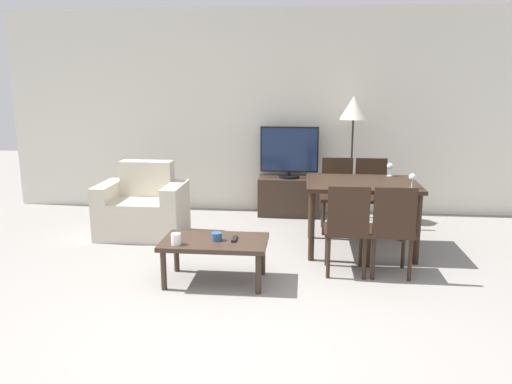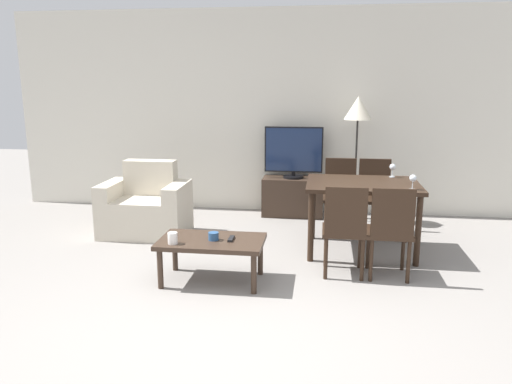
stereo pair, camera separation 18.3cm
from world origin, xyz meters
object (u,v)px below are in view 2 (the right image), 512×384
dining_chair_far (375,192)px  wine_glass_left (393,168)px  dining_table (362,192)px  wine_glass_center (413,179)px  dining_chair_far_left (340,191)px  tv_stand (293,197)px  armchair (146,208)px  tv (294,152)px  dining_chair_near_right (390,228)px  dining_chair_near (345,226)px  cup_white_near (173,238)px  remote_primary (231,239)px  floor_lamp (358,114)px  coffee_table (212,245)px  cup_colored_far (213,236)px

dining_chair_far → wine_glass_left: wine_glass_left is taller
dining_table → wine_glass_center: 0.57m
dining_chair_far_left → tv_stand: bearing=133.7°
dining_chair_far_left → wine_glass_center: 1.27m
armchair → dining_chair_far_left: bearing=11.1°
tv → dining_chair_near_right: size_ratio=0.88×
dining_chair_near → dining_chair_near_right: (0.40, 0.00, 0.00)m
cup_white_near → remote_primary: bearing=19.8°
dining_chair_far_left → floor_lamp: size_ratio=0.55×
dining_table → remote_primary: size_ratio=7.63×
tv_stand → wine_glass_center: (1.24, -1.65, 0.59)m
wine_glass_center → remote_primary: bearing=-156.8°
dining_chair_near → wine_glass_center: wine_glass_center is taller
dining_chair_far_left → dining_chair_near: bearing=-90.0°
dining_chair_far → wine_glass_left: (0.13, -0.40, 0.36)m
armchair → dining_chair_far_left: 2.30m
wine_glass_center → floor_lamp: bearing=106.7°
coffee_table → cup_white_near: 0.36m
dining_chair_far → cup_colored_far: dining_chair_far is taller
floor_lamp → cup_white_near: (-1.67, -2.37, -0.93)m
tv_stand → wine_glass_center: wine_glass_center is taller
tv_stand → floor_lamp: 1.38m
floor_lamp → wine_glass_center: bearing=-73.3°
cup_colored_far → wine_glass_center: wine_glass_center is taller
coffee_table → cup_colored_far: cup_colored_far is taller
wine_glass_left → wine_glass_center: same height
dining_chair_far_left → remote_primary: dining_chair_far_left is taller
cup_colored_far → floor_lamp: bearing=58.8°
armchair → cup_colored_far: (1.10, -1.32, 0.12)m
remote_primary → cup_white_near: bearing=-160.2°
tv_stand → cup_colored_far: 2.45m
armchair → dining_chair_far_left: dining_chair_far_left is taller
dining_chair_near_right → wine_glass_left: wine_glass_left is taller
dining_chair_near → coffee_table: bearing=-166.9°
wine_glass_center → wine_glass_left: bearing=99.8°
dining_chair_near_right → tv: bearing=115.5°
tv_stand → floor_lamp: (0.79, -0.16, 1.11)m
tv_stand → floor_lamp: size_ratio=0.51×
armchair → wine_glass_center: wine_glass_center is taller
coffee_table → cup_white_near: (-0.30, -0.16, 0.10)m
dining_chair_far_left → wine_glass_center: size_ratio=5.91×
floor_lamp → remote_primary: 2.68m
cup_colored_far → dining_chair_near_right: bearing=10.5°
floor_lamp → dining_chair_far: bearing=-66.4°
coffee_table → remote_primary: bearing=4.0°
dining_chair_near_right → wine_glass_center: size_ratio=5.91×
wine_glass_center → dining_chair_far_left: bearing=122.1°
armchair → dining_chair_far: size_ratio=1.12×
dining_chair_far → floor_lamp: size_ratio=0.55×
floor_lamp → cup_colored_far: size_ratio=17.37×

